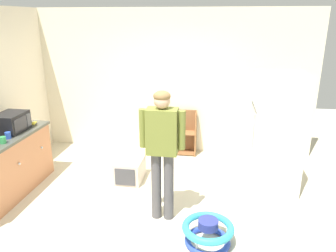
{
  "coord_description": "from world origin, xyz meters",
  "views": [
    {
      "loc": [
        0.84,
        -3.71,
        2.52
      ],
      "look_at": [
        0.15,
        0.68,
        1.03
      ],
      "focal_mm": 34.79,
      "sensor_mm": 36.0,
      "label": 1
    }
  ],
  "objects": [
    {
      "name": "standing_person",
      "position": [
        0.19,
        -0.05,
        1.03
      ],
      "size": [
        0.57,
        0.22,
        1.71
      ],
      "color": "#504E50",
      "rests_on": "ground"
    },
    {
      "name": "refrigerator",
      "position": [
        1.72,
        1.0,
        0.89
      ],
      "size": [
        0.73,
        0.68,
        1.78
      ],
      "color": "white",
      "rests_on": "ground"
    },
    {
      "name": "bookshelf",
      "position": [
        0.02,
        2.14,
        0.38
      ],
      "size": [
        0.8,
        0.28,
        0.85
      ],
      "color": "#8F5C35",
      "rests_on": "ground"
    },
    {
      "name": "banana_bunch",
      "position": [
        -2.03,
        0.81,
        0.93
      ],
      "size": [
        0.12,
        0.16,
        0.04
      ],
      "color": "yellow",
      "rests_on": "kitchen_counter"
    },
    {
      "name": "ground_plane",
      "position": [
        0.0,
        0.0,
        0.0
      ],
      "size": [
        12.0,
        12.0,
        0.0
      ],
      "primitive_type": "plane",
      "color": "beige",
      "rests_on": "ground"
    },
    {
      "name": "green_cup",
      "position": [
        -2.0,
        -0.01,
        0.95
      ],
      "size": [
        0.08,
        0.08,
        0.09
      ],
      "primitive_type": "cylinder",
      "color": "green",
      "rests_on": "kitchen_counter"
    },
    {
      "name": "back_wall",
      "position": [
        0.0,
        2.33,
        1.35
      ],
      "size": [
        5.2,
        0.06,
        2.7
      ],
      "primitive_type": "cube",
      "color": "beige",
      "rests_on": "ground"
    },
    {
      "name": "kitchen_counter",
      "position": [
        -2.2,
        0.09,
        0.45
      ],
      "size": [
        0.65,
        1.87,
        0.9
      ],
      "color": "#B9764E",
      "rests_on": "ground"
    },
    {
      "name": "microwave",
      "position": [
        -2.18,
        0.47,
        1.04
      ],
      "size": [
        0.37,
        0.48,
        0.28
      ],
      "color": "black",
      "rests_on": "kitchen_counter"
    },
    {
      "name": "pet_carrier",
      "position": [
        -0.52,
        0.9,
        0.18
      ],
      "size": [
        0.42,
        0.55,
        0.36
      ],
      "color": "beige",
      "rests_on": "ground"
    },
    {
      "name": "baby_walker",
      "position": [
        0.8,
        -0.5,
        0.16
      ],
      "size": [
        0.6,
        0.6,
        0.32
      ],
      "color": "#2B46B5",
      "rests_on": "ground"
    },
    {
      "name": "blue_cup",
      "position": [
        -2.05,
        0.17,
        0.95
      ],
      "size": [
        0.08,
        0.08,
        0.09
      ],
      "primitive_type": "cylinder",
      "color": "blue",
      "rests_on": "kitchen_counter"
    }
  ]
}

